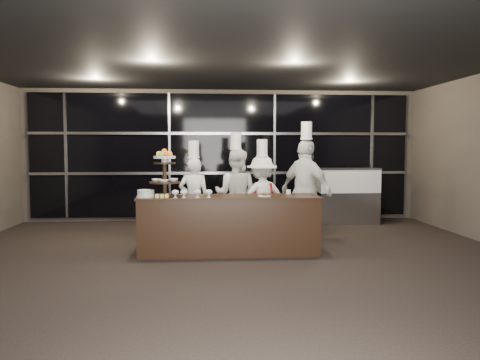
{
  "coord_description": "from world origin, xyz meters",
  "views": [
    {
      "loc": [
        -0.39,
        -5.78,
        1.68
      ],
      "look_at": [
        0.17,
        1.84,
        1.15
      ],
      "focal_mm": 35.0,
      "sensor_mm": 36.0,
      "label": 1
    }
  ],
  "objects": [
    {
      "name": "chef_a",
      "position": [
        -0.6,
        2.54,
        0.79
      ],
      "size": [
        0.59,
        0.42,
        1.8
      ],
      "color": "white",
      "rests_on": "ground"
    },
    {
      "name": "compotes",
      "position": [
        -0.61,
        1.32,
        1.0
      ],
      "size": [
        0.62,
        0.11,
        0.12
      ],
      "color": "silver",
      "rests_on": "buffet_counter"
    },
    {
      "name": "chef_c",
      "position": [
        0.62,
        2.56,
        0.78
      ],
      "size": [
        1.09,
        0.78,
        1.83
      ],
      "color": "white",
      "rests_on": "ground"
    },
    {
      "name": "chef_d",
      "position": [
        1.36,
        2.25,
        0.93
      ],
      "size": [
        1.01,
        1.12,
        2.13
      ],
      "color": "white",
      "rests_on": "ground"
    },
    {
      "name": "chef_cup",
      "position": [
        0.97,
        1.79,
        0.96
      ],
      "size": [
        0.08,
        0.08,
        0.07
      ],
      "primitive_type": "cylinder",
      "color": "white",
      "rests_on": "buffet_counter"
    },
    {
      "name": "pastry_squares",
      "position": [
        -1.05,
        1.38,
        0.95
      ],
      "size": [
        0.2,
        0.13,
        0.05
      ],
      "color": "#F4E177",
      "rests_on": "buffet_counter"
    },
    {
      "name": "buffet_counter",
      "position": [
        -0.03,
        1.54,
        0.47
      ],
      "size": [
        2.84,
        0.74,
        0.92
      ],
      "color": "black",
      "rests_on": "ground"
    },
    {
      "name": "display_case",
      "position": [
        2.74,
        4.3,
        0.69
      ],
      "size": [
        1.34,
        0.58,
        1.24
      ],
      "color": "#A5A5AA",
      "rests_on": "ground"
    },
    {
      "name": "window_wall",
      "position": [
        0.0,
        4.94,
        1.5
      ],
      "size": [
        8.6,
        0.1,
        2.8
      ],
      "color": "black",
      "rests_on": "ground"
    },
    {
      "name": "small_plate",
      "position": [
        0.53,
        1.44,
        0.94
      ],
      "size": [
        0.2,
        0.2,
        0.05
      ],
      "color": "white",
      "rests_on": "buffet_counter"
    },
    {
      "name": "display_stand",
      "position": [
        -1.03,
        1.54,
        1.34
      ],
      "size": [
        0.48,
        0.48,
        0.74
      ],
      "color": "black",
      "rests_on": "buffet_counter"
    },
    {
      "name": "layer_cake",
      "position": [
        -1.31,
        1.49,
        0.97
      ],
      "size": [
        0.3,
        0.3,
        0.11
      ],
      "color": "white",
      "rests_on": "buffet_counter"
    },
    {
      "name": "chef_b",
      "position": [
        0.16,
        2.67,
        0.84
      ],
      "size": [
        0.95,
        0.83,
        1.95
      ],
      "color": "white",
      "rests_on": "ground"
    },
    {
      "name": "room",
      "position": [
        0.0,
        0.0,
        1.5
      ],
      "size": [
        10.0,
        10.0,
        10.0
      ],
      "color": "black",
      "rests_on": "ground"
    }
  ]
}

